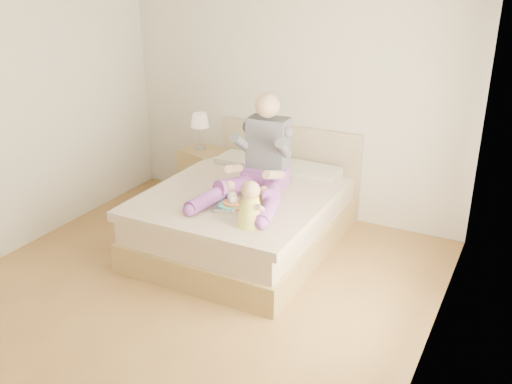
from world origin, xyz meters
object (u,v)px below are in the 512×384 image
at_px(bed, 248,214).
at_px(tray, 242,205).
at_px(adult, 260,164).
at_px(baby, 251,207).
at_px(nightstand, 206,174).

relative_size(bed, tray, 4.41).
bearing_deg(adult, baby, -72.39).
bearing_deg(adult, bed, 157.98).
bearing_deg(baby, bed, 130.92).
height_order(bed, tray, bed).
relative_size(nightstand, tray, 1.24).
bearing_deg(tray, adult, 82.63).
relative_size(adult, tray, 2.40).
xyz_separation_m(nightstand, adult, (1.17, -0.85, 0.59)).
bearing_deg(nightstand, baby, -30.71).
xyz_separation_m(bed, nightstand, (-1.01, 0.80, -0.01)).
distance_m(bed, adult, 0.60).
bearing_deg(baby, adult, 122.36).
bearing_deg(bed, adult, -18.15).
relative_size(tray, baby, 1.23).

